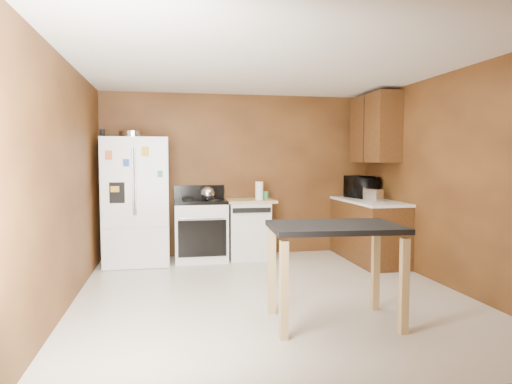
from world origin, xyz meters
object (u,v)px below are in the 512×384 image
object	(u,v)px
green_canister	(265,195)
microwave	(362,188)
dishwasher	(248,228)
toaster	(373,195)
pen_cup	(102,133)
roasting_pan	(132,134)
island	(334,240)
paper_towel	(259,191)
refrigerator	(137,201)
kettle	(208,194)
gas_range	(201,229)

from	to	relation	value
green_canister	microwave	xyz separation A→B (m)	(1.49, -0.18, 0.10)
green_canister	dishwasher	distance (m)	0.56
toaster	pen_cup	bearing A→B (deg)	147.52
roasting_pan	island	xyz separation A→B (m)	(1.97, -2.79, -1.08)
toaster	island	world-z (taller)	toaster
paper_towel	refrigerator	size ratio (longest dim) A/B	0.15
kettle	gas_range	bearing A→B (deg)	124.87
pen_cup	kettle	world-z (taller)	pen_cup
pen_cup	toaster	xyz separation A→B (m)	(3.73, -0.58, -0.86)
roasting_pan	microwave	bearing A→B (deg)	-0.71
green_canister	microwave	bearing A→B (deg)	-6.91
toaster	island	xyz separation A→B (m)	(-1.38, -2.14, -0.23)
paper_towel	toaster	bearing A→B (deg)	-23.48
roasting_pan	kettle	xyz separation A→B (m)	(1.05, -0.05, -0.84)
refrigerator	dishwasher	distance (m)	1.69
toaster	gas_range	world-z (taller)	gas_range
pen_cup	gas_range	xyz separation A→B (m)	(1.35, 0.15, -1.39)
paper_towel	island	size ratio (longest dim) A/B	0.23
roasting_pan	paper_towel	world-z (taller)	roasting_pan
pen_cup	kettle	size ratio (longest dim) A/B	0.53
roasting_pan	gas_range	world-z (taller)	roasting_pan
microwave	paper_towel	bearing A→B (deg)	76.60
green_canister	refrigerator	xyz separation A→B (m)	(-1.90, -0.11, -0.05)
green_canister	toaster	xyz separation A→B (m)	(1.40, -0.79, 0.04)
kettle	microwave	bearing A→B (deg)	0.21
roasting_pan	paper_towel	bearing A→B (deg)	0.33
roasting_pan	microwave	world-z (taller)	roasting_pan
paper_towel	dishwasher	xyz separation A→B (m)	(-0.15, 0.10, -0.57)
kettle	microwave	size ratio (longest dim) A/B	0.36
pen_cup	refrigerator	xyz separation A→B (m)	(0.44, 0.09, -0.95)
paper_towel	gas_range	size ratio (longest dim) A/B	0.25
paper_towel	kettle	bearing A→B (deg)	-175.46
paper_towel	island	distance (m)	2.82
island	roasting_pan	bearing A→B (deg)	125.17
toaster	island	distance (m)	2.56
dishwasher	roasting_pan	bearing A→B (deg)	-176.26
kettle	refrigerator	xyz separation A→B (m)	(-1.01, 0.08, -0.10)
pen_cup	refrigerator	size ratio (longest dim) A/B	0.06
refrigerator	gas_range	world-z (taller)	refrigerator
green_canister	dishwasher	xyz separation A→B (m)	(-0.27, -0.03, -0.50)
pen_cup	microwave	distance (m)	3.91
toaster	roasting_pan	bearing A→B (deg)	145.44
green_canister	island	bearing A→B (deg)	-89.55
gas_range	island	bearing A→B (deg)	-70.64
pen_cup	island	world-z (taller)	pen_cup
roasting_pan	toaster	bearing A→B (deg)	-10.96
gas_range	dishwasher	world-z (taller)	gas_range
dishwasher	island	bearing A→B (deg)	-84.29
toaster	gas_range	bearing A→B (deg)	139.34
toaster	refrigerator	xyz separation A→B (m)	(-3.30, 0.67, -0.09)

